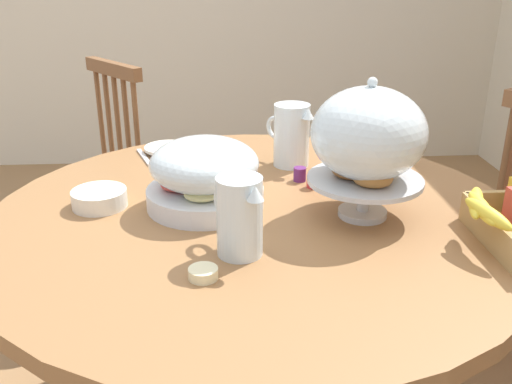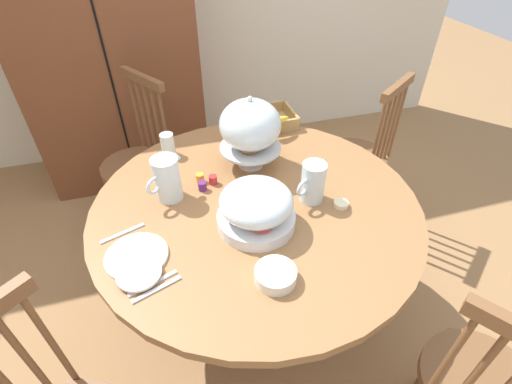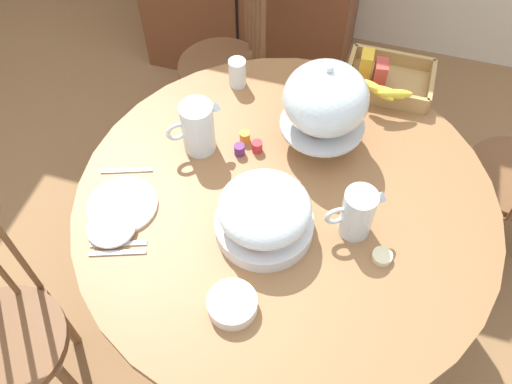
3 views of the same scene
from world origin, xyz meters
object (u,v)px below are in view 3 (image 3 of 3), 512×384
(fruit_platter_covered, at_px, (264,214))
(cereal_bowl, at_px, (232,304))
(milk_pitcher, at_px, (198,129))
(pastry_stand_with_dome, at_px, (325,101))
(cereal_basket, at_px, (385,80))
(china_plate_large, at_px, (123,205))
(butter_dish, at_px, (382,256))
(orange_juice_pitcher, at_px, (357,215))
(windsor_chair_by_cabinet, at_px, (226,67))
(windsor_chair_facing_door, at_px, (4,337))
(china_plate_small, at_px, (111,227))
(drinking_glass, at_px, (237,73))
(dining_table, at_px, (284,230))

(fruit_platter_covered, xyz_separation_m, cereal_bowl, (-0.01, -0.27, -0.06))
(milk_pitcher, bearing_deg, pastry_stand_with_dome, 18.77)
(cereal_basket, height_order, cereal_bowl, cereal_basket)
(china_plate_large, relative_size, butter_dish, 3.67)
(fruit_platter_covered, relative_size, milk_pitcher, 1.58)
(orange_juice_pitcher, distance_m, cereal_basket, 0.64)
(milk_pitcher, bearing_deg, fruit_platter_covered, -40.50)
(pastry_stand_with_dome, xyz_separation_m, cereal_bowl, (-0.10, -0.66, -0.18))
(pastry_stand_with_dome, xyz_separation_m, cereal_basket, (0.17, 0.33, -0.16))
(orange_juice_pitcher, bearing_deg, windsor_chair_by_cabinet, 128.73)
(windsor_chair_facing_door, relative_size, cereal_basket, 3.09)
(milk_pitcher, bearing_deg, windsor_chair_by_cabinet, 102.19)
(pastry_stand_with_dome, distance_m, cereal_basket, 0.40)
(windsor_chair_by_cabinet, bearing_deg, pastry_stand_with_dome, -47.06)
(orange_juice_pitcher, relative_size, china_plate_small, 1.17)
(orange_juice_pitcher, xyz_separation_m, china_plate_large, (-0.71, -0.12, -0.07))
(drinking_glass, bearing_deg, windsor_chair_by_cabinet, 115.69)
(dining_table, relative_size, china_plate_large, 6.15)
(dining_table, relative_size, pastry_stand_with_dome, 3.93)
(windsor_chair_by_cabinet, height_order, orange_juice_pitcher, windsor_chair_by_cabinet)
(windsor_chair_by_cabinet, bearing_deg, china_plate_large, -89.72)
(drinking_glass, height_order, butter_dish, drinking_glass)
(dining_table, height_order, china_plate_large, china_plate_large)
(china_plate_large, distance_m, china_plate_small, 0.09)
(dining_table, height_order, drinking_glass, drinking_glass)
(windsor_chair_by_cabinet, bearing_deg, cereal_basket, -19.63)
(dining_table, distance_m, pastry_stand_with_dome, 0.47)
(windsor_chair_facing_door, distance_m, pastry_stand_with_dome, 1.28)
(fruit_platter_covered, height_order, cereal_bowl, fruit_platter_covered)
(milk_pitcher, distance_m, china_plate_large, 0.34)
(dining_table, relative_size, milk_pitcher, 7.12)
(pastry_stand_with_dome, bearing_deg, cereal_basket, 63.09)
(cereal_basket, xyz_separation_m, china_plate_small, (-0.70, -0.85, -0.03))
(dining_table, bearing_deg, cereal_basket, 69.81)
(orange_juice_pitcher, bearing_deg, china_plate_large, -170.30)
(butter_dish, bearing_deg, pastry_stand_with_dome, 125.24)
(milk_pitcher, height_order, cereal_basket, milk_pitcher)
(china_plate_large, bearing_deg, orange_juice_pitcher, 9.70)
(orange_juice_pitcher, distance_m, milk_pitcher, 0.59)
(windsor_chair_facing_door, height_order, china_plate_large, windsor_chair_facing_door)
(windsor_chair_facing_door, height_order, butter_dish, windsor_chair_facing_door)
(milk_pitcher, distance_m, cereal_bowl, 0.61)
(dining_table, bearing_deg, china_plate_small, -151.52)
(windsor_chair_by_cabinet, bearing_deg, butter_dish, -49.93)
(fruit_platter_covered, bearing_deg, cereal_basket, 70.54)
(cereal_bowl, relative_size, drinking_glass, 1.27)
(china_plate_small, bearing_deg, drinking_glass, 76.40)
(windsor_chair_by_cabinet, xyz_separation_m, cereal_basket, (0.71, -0.25, 0.33))
(fruit_platter_covered, height_order, cereal_basket, fruit_platter_covered)
(dining_table, relative_size, orange_juice_pitcher, 7.68)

